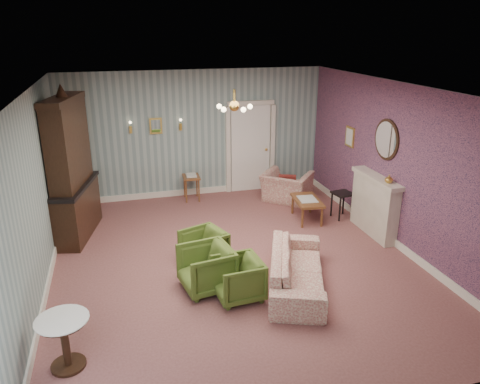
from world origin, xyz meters
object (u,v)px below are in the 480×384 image
object	(u,v)px
olive_chair_a	(238,277)
olive_chair_c	(204,246)
dresser	(69,165)
pedestal_table	(65,343)
coffee_table	(307,209)
olive_chair_b	(206,266)
wingback_chair	(287,182)
fireplace	(374,205)
sofa_chintz	(297,263)
side_table_black	(342,205)

from	to	relation	value
olive_chair_a	olive_chair_c	size ratio (longest dim) A/B	1.03
dresser	pedestal_table	distance (m)	3.98
coffee_table	olive_chair_b	bearing A→B (deg)	-140.65
wingback_chair	pedestal_table	world-z (taller)	wingback_chair
pedestal_table	dresser	bearing A→B (deg)	91.29
olive_chair_b	pedestal_table	size ratio (longest dim) A/B	1.14
olive_chair_a	wingback_chair	size ratio (longest dim) A/B	0.67
fireplace	pedestal_table	size ratio (longest dim) A/B	2.10
fireplace	pedestal_table	bearing A→B (deg)	-156.22
pedestal_table	wingback_chair	bearing A→B (deg)	45.26
olive_chair_c	sofa_chintz	size ratio (longest dim) A/B	0.33
olive_chair_b	pedestal_table	world-z (taller)	olive_chair_b
olive_chair_c	fireplace	size ratio (longest dim) A/B	0.48
fireplace	sofa_chintz	bearing A→B (deg)	-146.37
olive_chair_b	side_table_black	world-z (taller)	olive_chair_b
side_table_black	pedestal_table	size ratio (longest dim) A/B	0.84
olive_chair_b	fireplace	xyz separation A→B (m)	(3.50, 1.13, 0.20)
dresser	sofa_chintz	bearing A→B (deg)	-27.54
wingback_chair	coffee_table	xyz separation A→B (m)	(0.01, -1.15, -0.22)
coffee_table	pedestal_table	bearing A→B (deg)	-143.19
sofa_chintz	wingback_chair	world-z (taller)	wingback_chair
sofa_chintz	olive_chair_c	bearing A→B (deg)	70.59
pedestal_table	olive_chair_a	bearing A→B (deg)	21.09
sofa_chintz	wingback_chair	bearing A→B (deg)	2.83
sofa_chintz	wingback_chair	xyz separation A→B (m)	(1.17, 3.52, 0.06)
dresser	pedestal_table	bearing A→B (deg)	-75.75
olive_chair_a	side_table_black	world-z (taller)	olive_chair_a
side_table_black	wingback_chair	bearing A→B (deg)	121.07
olive_chair_a	side_table_black	xyz separation A→B (m)	(2.88, 2.34, -0.06)
olive_chair_a	fireplace	xyz separation A→B (m)	(3.10, 1.50, 0.24)
pedestal_table	olive_chair_c	bearing A→B (deg)	44.97
coffee_table	side_table_black	distance (m)	0.75
sofa_chintz	olive_chair_a	bearing A→B (deg)	115.23
sofa_chintz	side_table_black	bearing A→B (deg)	-18.96
wingback_chair	side_table_black	world-z (taller)	wingback_chair
fireplace	side_table_black	xyz separation A→B (m)	(-0.23, 0.85, -0.30)
olive_chair_c	olive_chair_b	bearing A→B (deg)	-28.37
olive_chair_c	pedestal_table	bearing A→B (deg)	-65.42
olive_chair_a	olive_chair_b	xyz separation A→B (m)	(-0.40, 0.36, 0.04)
olive_chair_a	side_table_black	size ratio (longest dim) A/B	1.22
pedestal_table	coffee_table	bearing A→B (deg)	36.81
wingback_chair	fireplace	size ratio (longest dim) A/B	0.73
olive_chair_c	sofa_chintz	bearing A→B (deg)	29.03
sofa_chintz	coffee_table	distance (m)	2.65
olive_chair_a	dresser	world-z (taller)	dresser
olive_chair_b	pedestal_table	xyz separation A→B (m)	(-1.92, -1.26, -0.05)
fireplace	olive_chair_c	bearing A→B (deg)	-173.94
olive_chair_b	sofa_chintz	xyz separation A→B (m)	(1.35, -0.30, 0.01)
wingback_chair	fireplace	world-z (taller)	fireplace
coffee_table	dresser	bearing A→B (deg)	173.68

